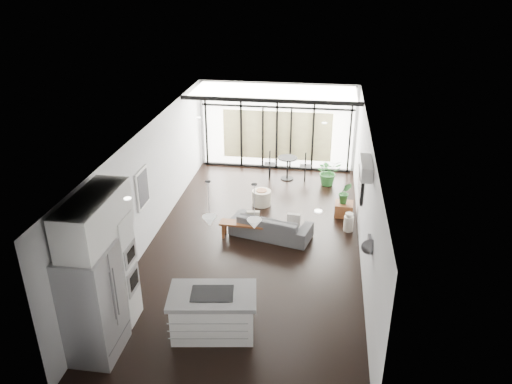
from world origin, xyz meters
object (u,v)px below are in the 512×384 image
(tv, at_px, (361,184))
(milk_can, at_px, (349,222))
(sofa, at_px, (271,222))
(console_bench, at_px, (245,230))
(pouf, at_px, (262,198))
(island, at_px, (213,313))
(fridge, at_px, (92,304))

(tv, bearing_deg, milk_can, 177.23)
(sofa, bearing_deg, console_bench, 31.04)
(pouf, bearing_deg, sofa, -74.71)
(island, relative_size, fridge, 0.77)
(fridge, bearing_deg, console_bench, 66.03)
(tv, bearing_deg, pouf, 155.87)
(pouf, bearing_deg, tv, -24.13)
(milk_can, bearing_deg, pouf, 154.20)
(island, distance_m, sofa, 3.70)
(fridge, bearing_deg, milk_can, 48.49)
(milk_can, bearing_deg, fridge, -131.51)
(fridge, bearing_deg, island, 22.33)
(island, xyz_separation_m, sofa, (0.62, 3.65, -0.04))
(fridge, relative_size, console_bench, 1.61)
(sofa, xyz_separation_m, pouf, (-0.46, 1.69, -0.18))
(sofa, relative_size, milk_can, 4.06)
(console_bench, height_order, pouf, pouf)
(sofa, height_order, tv, tv)
(island, distance_m, tv, 5.08)
(pouf, xyz_separation_m, tv, (2.57, -1.15, 1.09))
(island, distance_m, console_bench, 3.47)
(console_bench, distance_m, tv, 3.02)
(sofa, distance_m, milk_can, 1.98)
(console_bench, xyz_separation_m, milk_can, (2.51, 0.73, 0.04))
(fridge, bearing_deg, pouf, 71.64)
(pouf, relative_size, milk_can, 1.08)
(pouf, bearing_deg, fridge, -108.36)
(sofa, height_order, console_bench, sofa)
(console_bench, xyz_separation_m, pouf, (0.15, 1.87, 0.01))
(fridge, height_order, console_bench, fridge)
(pouf, bearing_deg, console_bench, -94.44)
(fridge, xyz_separation_m, pouf, (2.03, 6.10, -0.80))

